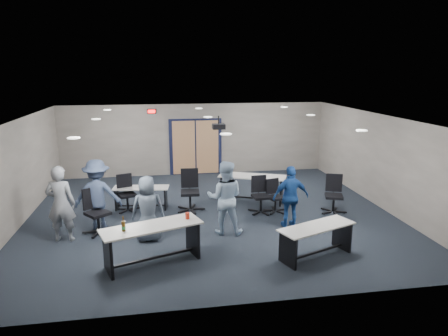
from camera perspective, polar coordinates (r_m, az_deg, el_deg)
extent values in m
plane|color=black|center=(11.32, -1.86, -6.55)|extent=(10.00, 10.00, 0.00)
cube|color=slate|center=(15.30, -4.11, 4.09)|extent=(10.00, 0.04, 2.70)
cube|color=slate|center=(6.70, 3.14, -9.08)|extent=(10.00, 0.04, 2.70)
cube|color=slate|center=(11.44, -27.61, -0.89)|extent=(0.04, 9.00, 2.70)
cube|color=slate|center=(12.56, 21.33, 0.97)|extent=(0.04, 9.00, 2.70)
cube|color=white|center=(10.68, -1.98, 7.14)|extent=(10.00, 9.00, 0.04)
cube|color=black|center=(15.33, -4.08, 2.97)|extent=(2.00, 0.06, 2.20)
cube|color=tan|center=(15.28, -5.75, 2.90)|extent=(0.85, 0.04, 2.05)
cube|color=tan|center=(15.36, -2.40, 3.01)|extent=(0.85, 0.04, 2.05)
cube|color=black|center=(15.05, -10.30, 7.97)|extent=(0.32, 0.05, 0.18)
cube|color=#FF0C0C|center=(15.02, -10.30, 7.95)|extent=(0.26, 0.02, 0.12)
cylinder|color=black|center=(11.23, -0.77, 6.87)|extent=(0.04, 0.04, 0.24)
cube|color=black|center=(11.25, -0.77, 5.96)|extent=(0.35, 0.30, 0.14)
cylinder|color=black|center=(11.10, -0.65, 5.85)|extent=(0.08, 0.03, 0.08)
cube|color=beige|center=(8.42, -10.30, -8.22)|extent=(2.18, 1.34, 0.03)
cube|color=black|center=(8.38, -16.26, -11.84)|extent=(0.27, 0.61, 0.80)
cube|color=black|center=(8.89, -4.49, -9.74)|extent=(0.27, 0.61, 0.80)
cube|color=black|center=(8.71, -10.10, -12.53)|extent=(1.75, 0.67, 0.05)
cylinder|color=red|center=(8.66, -5.25, -6.81)|extent=(0.09, 0.09, 0.14)
cube|color=beige|center=(8.84, 13.14, -8.16)|extent=(1.85, 1.18, 0.03)
cube|color=black|center=(8.50, 9.11, -11.51)|extent=(0.24, 0.52, 0.68)
cube|color=black|center=(9.49, 16.48, -9.11)|extent=(0.24, 0.52, 0.68)
cube|color=black|center=(9.08, 12.93, -11.67)|extent=(1.47, 0.61, 0.04)
cube|color=beige|center=(11.80, -11.79, -2.77)|extent=(1.64, 0.72, 0.03)
cube|color=black|center=(12.03, -15.03, -4.24)|extent=(0.10, 0.49, 0.62)
cube|color=black|center=(11.80, -8.33, -4.26)|extent=(0.10, 0.49, 0.62)
cube|color=black|center=(11.96, -11.66, -5.26)|extent=(1.40, 0.22, 0.04)
cube|color=beige|center=(12.15, 4.06, -1.18)|extent=(2.12, 1.39, 0.03)
cube|color=black|center=(12.43, -0.05, -2.75)|extent=(0.29, 0.59, 0.78)
cube|color=black|center=(12.16, 8.20, -3.28)|extent=(0.29, 0.59, 0.78)
cube|color=black|center=(12.35, 4.00, -4.26)|extent=(1.68, 0.73, 0.04)
imported|color=gray|center=(10.08, -22.29, -4.76)|extent=(0.71, 0.51, 1.83)
imported|color=slate|center=(9.56, -10.83, -5.74)|extent=(0.78, 0.51, 1.58)
imported|color=#ADC9E5|center=(9.76, 0.14, -4.26)|extent=(1.02, 0.88, 1.83)
imported|color=navy|center=(10.32, 9.51, -4.09)|extent=(0.96, 0.43, 1.61)
imported|color=#405174|center=(10.54, -17.61, -3.64)|extent=(1.19, 0.72, 1.80)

